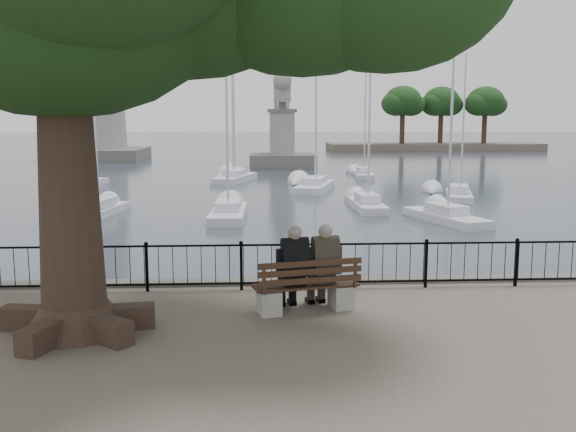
{
  "coord_description": "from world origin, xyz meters",
  "views": [
    {
      "loc": [
        -0.73,
        -10.9,
        3.65
      ],
      "look_at": [
        0.0,
        2.5,
        1.6
      ],
      "focal_mm": 40.0,
      "sensor_mm": 36.0,
      "label": 1
    }
  ],
  "objects": [
    {
      "name": "sailboat_a",
      "position": [
        -8.18,
        20.39,
        -0.69
      ],
      "size": [
        2.14,
        4.93,
        9.63
      ],
      "color": "silver",
      "rests_on": "ground"
    },
    {
      "name": "lighthouse",
      "position": [
        -18.0,
        62.0,
        12.06
      ],
      "size": [
        10.14,
        10.14,
        30.97
      ],
      "color": "#504E47",
      "rests_on": "ground"
    },
    {
      "name": "sailboat_i",
      "position": [
        -2.1,
        36.75,
        -0.7
      ],
      "size": [
        3.36,
        6.31,
        10.8
      ],
      "color": "silver",
      "rests_on": "ground"
    },
    {
      "name": "sailboat_j",
      "position": [
        7.95,
        17.26,
        -0.69
      ],
      "size": [
        2.89,
        5.41,
        10.24
      ],
      "color": "silver",
      "rests_on": "ground"
    },
    {
      "name": "sailboat_c",
      "position": [
        5.12,
        21.64,
        -0.68
      ],
      "size": [
        1.41,
        4.92,
        10.35
      ],
      "color": "silver",
      "rests_on": "ground"
    },
    {
      "name": "lion_monument",
      "position": [
        2.0,
        49.93,
        1.27
      ],
      "size": [
        6.14,
        6.14,
        9.02
      ],
      "color": "#504E47",
      "rests_on": "ground"
    },
    {
      "name": "far_shore",
      "position": [
        25.54,
        79.46,
        3.0
      ],
      "size": [
        30.0,
        8.6,
        9.18
      ],
      "color": "#50483F",
      "rests_on": "ground"
    },
    {
      "name": "sailboat_f",
      "position": [
        3.27,
        30.49,
        -0.63
      ],
      "size": [
        3.35,
        6.42,
        13.67
      ],
      "color": "silver",
      "rests_on": "ground"
    },
    {
      "name": "person_left",
      "position": [
        -0.0,
        0.94,
        0.77
      ],
      "size": [
        0.6,
        0.9,
        1.68
      ],
      "color": "black",
      "rests_on": "ground"
    },
    {
      "name": "sailboat_d",
      "position": [
        11.21,
        25.51,
        -0.73
      ],
      "size": [
        2.7,
        5.17,
        8.4
      ],
      "color": "silver",
      "rests_on": "ground"
    },
    {
      "name": "railing",
      "position": [
        0.0,
        2.5,
        0.56
      ],
      "size": [
        22.06,
        0.06,
        1.0
      ],
      "color": "black",
      "rests_on": "ground"
    },
    {
      "name": "sailboat_b",
      "position": [
        -1.92,
        19.01,
        -0.67
      ],
      "size": [
        1.7,
        5.59,
        11.25
      ],
      "color": "silver",
      "rests_on": "ground"
    },
    {
      "name": "sailboat_e",
      "position": [
        -12.76,
        33.08,
        -0.63
      ],
      "size": [
        3.41,
        5.96,
        13.12
      ],
      "color": "silver",
      "rests_on": "ground"
    },
    {
      "name": "person_right",
      "position": [
        0.58,
        1.08,
        0.77
      ],
      "size": [
        0.6,
        0.9,
        1.68
      ],
      "color": "black",
      "rests_on": "ground"
    },
    {
      "name": "sailboat_h",
      "position": [
        -2.27,
        38.87,
        -0.61
      ],
      "size": [
        2.63,
        6.11,
        14.08
      ],
      "color": "silver",
      "rests_on": "ground"
    },
    {
      "name": "bench",
      "position": [
        0.26,
        0.89,
        0.37
      ],
      "size": [
        2.09,
        1.04,
        1.06
      ],
      "color": "gray",
      "rests_on": "ground"
    },
    {
      "name": "sailboat_g",
      "position": [
        8.01,
        39.51,
        -0.72
      ],
      "size": [
        1.81,
        5.02,
        8.62
      ],
      "color": "silver",
      "rests_on": "ground"
    },
    {
      "name": "harbor",
      "position": [
        0.0,
        3.0,
        -0.5
      ],
      "size": [
        260.0,
        260.0,
        1.2
      ],
      "color": "#504E47",
      "rests_on": "ground"
    }
  ]
}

